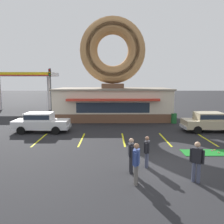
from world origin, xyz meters
TOP-DOWN VIEW (x-y plane):
  - ground_plane at (0.00, 0.00)m, footprint 160.00×160.00m
  - donut_shop_building at (-2.44, 13.94)m, footprint 12.30×6.75m
  - putting_mat at (3.39, 2.03)m, footprint 3.75×1.16m
  - mini_donut_near_right at (3.60, 2.43)m, footprint 0.13×0.13m
  - mini_donut_mid_left at (3.61, 1.95)m, footprint 0.13×0.13m
  - mini_donut_mid_centre at (3.38, 2.32)m, footprint 0.13×0.13m
  - golf_ball at (2.37, 2.29)m, footprint 0.04×0.04m
  - car_champagne at (5.52, 7.45)m, footprint 4.57×1.99m
  - car_white at (-8.40, 7.41)m, footprint 4.57×2.00m
  - pedestrian_blue_sweater_man at (-1.67, -1.81)m, footprint 0.33×0.58m
  - pedestrian_hooded_kid at (0.85, -1.66)m, footprint 0.49×0.42m
  - pedestrian_leather_jacket_man at (-1.77, -0.71)m, footprint 0.26×0.60m
  - pedestrian_clipboard_woman at (-0.94, -0.03)m, footprint 0.35×0.57m
  - trash_bin at (3.60, 11.04)m, footprint 0.57×0.57m
  - traffic_light_pole at (-10.63, 18.93)m, footprint 0.28×0.47m
  - gas_station_canopy at (-14.96, 20.99)m, footprint 9.00×4.46m
  - parking_stripe_far_left at (-7.77, 5.00)m, footprint 0.12×3.60m
  - parking_stripe_left at (-4.77, 5.00)m, footprint 0.12×3.60m
  - parking_stripe_mid_left at (-1.77, 5.00)m, footprint 0.12×3.60m
  - parking_stripe_centre at (1.23, 5.00)m, footprint 0.12×3.60m
  - parking_stripe_mid_right at (4.23, 5.00)m, footprint 0.12×3.60m

SIDE VIEW (x-z plane):
  - ground_plane at x=0.00m, z-range 0.00..0.00m
  - parking_stripe_far_left at x=-7.77m, z-range 0.00..0.01m
  - parking_stripe_left at x=-4.77m, z-range 0.00..0.01m
  - parking_stripe_mid_left at x=-1.77m, z-range 0.00..0.01m
  - parking_stripe_centre at x=1.23m, z-range 0.00..0.01m
  - parking_stripe_mid_right at x=4.23m, z-range 0.00..0.01m
  - putting_mat at x=3.39m, z-range 0.00..0.03m
  - mini_donut_near_right at x=3.60m, z-range 0.03..0.07m
  - mini_donut_mid_left at x=3.61m, z-range 0.03..0.07m
  - mini_donut_mid_centre at x=3.38m, z-range 0.03..0.07m
  - golf_ball at x=2.37m, z-range 0.03..0.07m
  - trash_bin at x=3.60m, z-range 0.01..0.99m
  - pedestrian_clipboard_woman at x=-0.94m, z-range 0.07..1.62m
  - car_champagne at x=5.52m, z-range 0.07..1.67m
  - car_white at x=-8.40m, z-range 0.07..1.67m
  - pedestrian_leather_jacket_man at x=-1.77m, z-range 0.09..1.72m
  - pedestrian_blue_sweater_man at x=-1.67m, z-range 0.10..1.82m
  - pedestrian_hooded_kid at x=0.85m, z-range 0.10..1.84m
  - traffic_light_pole at x=-10.63m, z-range 0.81..6.61m
  - donut_shop_building at x=-2.44m, z-range -1.74..9.22m
  - gas_station_canopy at x=-14.96m, z-range 2.21..7.51m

